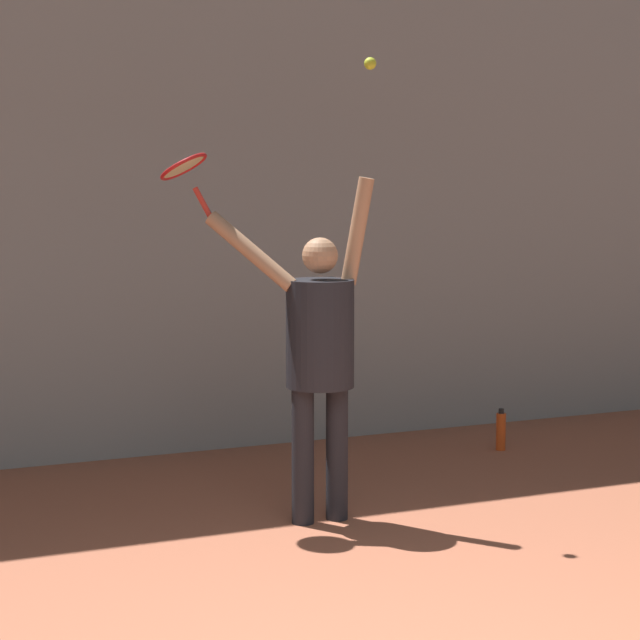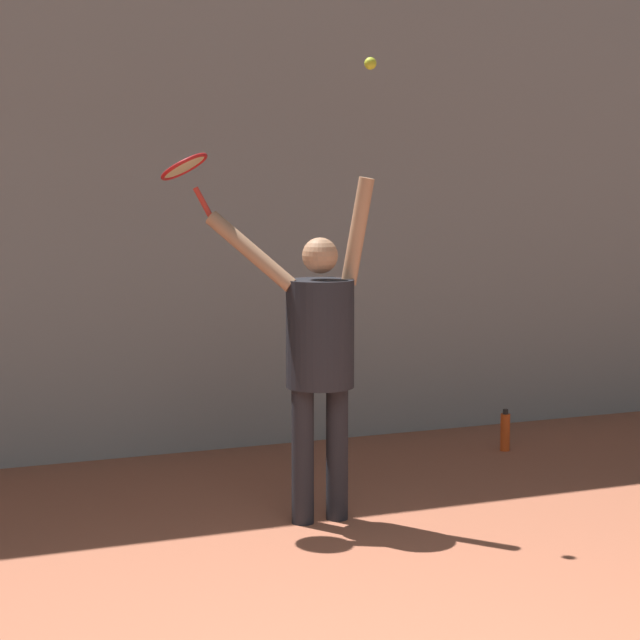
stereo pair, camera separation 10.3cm
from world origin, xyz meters
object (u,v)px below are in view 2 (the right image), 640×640
object	(u,v)px
tennis_ball	(370,63)
water_bottle	(505,431)
tennis_racket	(186,170)
tennis_player	(319,345)

from	to	relation	value
tennis_ball	water_bottle	world-z (taller)	tennis_ball
water_bottle	tennis_racket	bearing A→B (deg)	-164.20
tennis_racket	tennis_ball	xyz separation A→B (m)	(0.96, -0.45, 0.60)
tennis_player	water_bottle	distance (m)	2.44
tennis_player	tennis_racket	xyz separation A→B (m)	(-0.67, 0.40, 1.01)
tennis_racket	water_bottle	world-z (taller)	tennis_racket
tennis_player	tennis_ball	distance (m)	1.63
tennis_racket	tennis_player	bearing A→B (deg)	-30.80
tennis_player	tennis_ball	size ratio (longest dim) A/B	28.73
tennis_racket	water_bottle	bearing A→B (deg)	15.80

